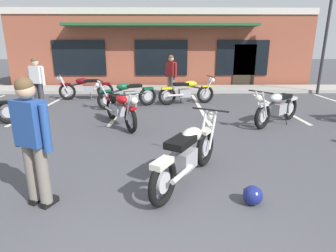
# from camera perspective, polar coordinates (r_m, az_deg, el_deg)

# --- Properties ---
(ground_plane) EXTENTS (80.00, 80.00, 0.00)m
(ground_plane) POSITION_cam_1_polar(r_m,az_deg,el_deg) (5.74, -1.84, -4.29)
(ground_plane) COLOR #47474C
(sidewalk_kerb) EXTENTS (22.00, 1.80, 0.14)m
(sidewalk_kerb) POSITION_cam_1_polar(r_m,az_deg,el_deg) (13.04, -1.39, 7.67)
(sidewalk_kerb) COLOR #A8A59E
(sidewalk_kerb) RESTS_ON ground_plane
(brick_storefront_building) EXTENTS (15.18, 7.05, 3.77)m
(brick_storefront_building) POSITION_cam_1_polar(r_m,az_deg,el_deg) (17.13, -1.34, 15.82)
(brick_storefront_building) COLOR brown
(brick_storefront_building) RESTS_ON ground_plane
(painted_stall_lines) EXTENTS (13.43, 4.80, 0.01)m
(painted_stall_lines) POSITION_cam_1_polar(r_m,az_deg,el_deg) (9.51, -1.52, 4.03)
(painted_stall_lines) COLOR silver
(painted_stall_lines) RESTS_ON ground_plane
(motorcycle_foreground_classic) EXTENTS (1.31, 1.89, 0.98)m
(motorcycle_foreground_classic) POSITION_cam_1_polar(r_m,az_deg,el_deg) (4.16, 4.16, -5.70)
(motorcycle_foreground_classic) COLOR black
(motorcycle_foreground_classic) RESTS_ON ground_plane
(motorcycle_red_sportbike) EXTENTS (2.10, 0.72, 0.98)m
(motorcycle_red_sportbike) POSITION_cam_1_polar(r_m,az_deg,el_deg) (11.26, -16.71, 7.65)
(motorcycle_red_sportbike) COLOR black
(motorcycle_red_sportbike) RESTS_ON ground_plane
(motorcycle_black_cruiser) EXTENTS (1.27, 1.91, 0.98)m
(motorcycle_black_cruiser) POSITION_cam_1_polar(r_m,az_deg,el_deg) (7.24, -9.88, 3.62)
(motorcycle_black_cruiser) COLOR black
(motorcycle_black_cruiser) RESTS_ON ground_plane
(motorcycle_silver_naked) EXTENTS (1.75, 1.54, 0.98)m
(motorcycle_silver_naked) POSITION_cam_1_polar(r_m,az_deg,el_deg) (7.83, 21.70, 3.66)
(motorcycle_silver_naked) COLOR black
(motorcycle_silver_naked) RESTS_ON ground_plane
(motorcycle_green_cafe_racer) EXTENTS (1.95, 1.20, 0.98)m
(motorcycle_green_cafe_racer) POSITION_cam_1_polar(r_m,az_deg,el_deg) (9.40, -8.48, 6.57)
(motorcycle_green_cafe_racer) COLOR black
(motorcycle_green_cafe_racer) RESTS_ON ground_plane
(motorcycle_cream_vintage) EXTENTS (2.07, 0.89, 0.98)m
(motorcycle_cream_vintage) POSITION_cam_1_polar(r_m,az_deg,el_deg) (9.91, 4.01, 7.20)
(motorcycle_cream_vintage) COLOR black
(motorcycle_cream_vintage) RESTS_ON ground_plane
(person_in_shorts_foreground) EXTENTS (0.50, 0.49, 1.68)m
(person_in_shorts_foreground) POSITION_cam_1_polar(r_m,az_deg,el_deg) (11.45, 0.64, 10.92)
(person_in_shorts_foreground) COLOR black
(person_in_shorts_foreground) RESTS_ON ground_plane
(person_by_back_row) EXTENTS (0.59, 0.39, 1.68)m
(person_by_back_row) POSITION_cam_1_polar(r_m,az_deg,el_deg) (3.76, -26.35, -1.90)
(person_by_back_row) COLOR black
(person_by_back_row) RESTS_ON ground_plane
(person_near_building) EXTENTS (0.60, 0.36, 1.68)m
(person_near_building) POSITION_cam_1_polar(r_m,az_deg,el_deg) (10.06, -25.50, 8.63)
(person_near_building) COLOR black
(person_near_building) RESTS_ON ground_plane
(helmet_on_pavement) EXTENTS (0.26, 0.26, 0.26)m
(helmet_on_pavement) POSITION_cam_1_polar(r_m,az_deg,el_deg) (3.89, 17.15, -13.55)
(helmet_on_pavement) COLOR navy
(helmet_on_pavement) RESTS_ON ground_plane
(parking_lot_lamp_post) EXTENTS (0.24, 0.76, 5.35)m
(parking_lot_lamp_post) POSITION_cam_1_polar(r_m,az_deg,el_deg) (13.56, 30.78, 20.10)
(parking_lot_lamp_post) COLOR #2D2D33
(parking_lot_lamp_post) RESTS_ON ground_plane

